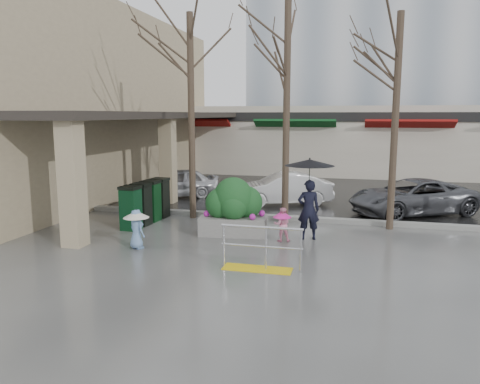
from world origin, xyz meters
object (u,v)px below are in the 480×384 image
at_px(tree_midwest, 287,59).
at_px(child_pink, 282,222).
at_px(woman, 309,189).
at_px(child_blue, 136,224).
at_px(car_a, 175,183).
at_px(planter, 234,207).
at_px(tree_west, 191,67).
at_px(handrail, 260,254).
at_px(car_c, 412,197).
at_px(car_b, 283,189).
at_px(news_boxes, 146,202).
at_px(tree_mideast, 398,69).

height_order(tree_midwest, child_pink, tree_midwest).
bearing_deg(woman, child_pink, 17.84).
height_order(child_blue, car_a, car_a).
relative_size(child_blue, planter, 0.51).
xyz_separation_m(tree_west, car_a, (-2.11, 3.63, -4.45)).
relative_size(handrail, woman, 0.81).
bearing_deg(car_c, handrail, -58.17).
xyz_separation_m(woman, child_blue, (-4.32, -2.07, -0.80)).
height_order(woman, child_pink, woman).
bearing_deg(car_c, child_pink, -68.84).
height_order(car_b, car_c, same).
relative_size(news_boxes, car_c, 0.55).
relative_size(handrail, planter, 0.92).
xyz_separation_m(tree_west, car_c, (7.39, 2.46, -4.45)).
bearing_deg(news_boxes, car_c, 26.74).
bearing_deg(child_blue, car_c, -109.75).
distance_m(car_b, car_c, 4.81).
relative_size(woman, child_blue, 2.20).
bearing_deg(news_boxes, woman, -3.62).
bearing_deg(woman, tree_midwest, -75.93).
xyz_separation_m(woman, car_a, (-6.26, 5.48, -0.83)).
height_order(tree_mideast, car_c, tree_mideast).
bearing_deg(tree_mideast, tree_midwest, 180.00).
distance_m(tree_midwest, car_a, 7.91).
distance_m(handrail, news_boxes, 5.87).
xyz_separation_m(tree_midwest, car_b, (-0.57, 3.14, -4.60)).
distance_m(tree_midwest, car_c, 6.70).
bearing_deg(child_pink, car_a, -60.38).
bearing_deg(news_boxes, tree_midwest, 18.38).
xyz_separation_m(news_boxes, car_a, (-0.90, 4.75, -0.05)).
height_order(handrail, car_a, car_a).
height_order(child_blue, planter, planter).
xyz_separation_m(child_blue, news_boxes, (-1.05, 2.80, 0.03)).
bearing_deg(handrail, car_c, 60.97).
bearing_deg(news_boxes, child_blue, -65.37).
xyz_separation_m(woman, news_boxes, (-5.36, 0.73, -0.77)).
height_order(tree_west, car_a, tree_west).
relative_size(tree_mideast, woman, 2.78).
distance_m(child_pink, car_b, 5.47).
relative_size(handrail, child_pink, 1.97).
height_order(child_pink, car_a, car_a).
relative_size(tree_mideast, child_blue, 6.11).
bearing_deg(tree_midwest, woman, -62.74).
distance_m(child_blue, car_c, 9.89).
xyz_separation_m(handrail, child_blue, (-3.52, 0.88, 0.28)).
bearing_deg(tree_midwest, handrail, -88.09).
bearing_deg(child_blue, child_pink, -125.41).
bearing_deg(child_blue, handrail, -163.97).
bearing_deg(woman, child_blue, 12.43).
distance_m(tree_midwest, woman, 4.31).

